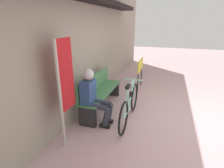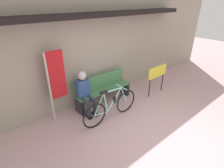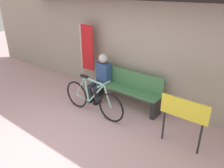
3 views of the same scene
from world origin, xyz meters
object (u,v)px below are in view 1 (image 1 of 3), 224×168
object	(u,v)px
park_bench_near	(100,93)
bicycle	(130,105)
banner_pole	(64,82)
person_seated	(93,93)
signboard	(140,67)

from	to	relation	value
park_bench_near	bicycle	xyz separation A→B (m)	(-0.35, -0.82, -0.04)
park_bench_near	banner_pole	bearing A→B (deg)	177.54
bicycle	person_seated	world-z (taller)	person_seated
park_bench_near	signboard	world-z (taller)	signboard
bicycle	signboard	distance (m)	2.04
person_seated	signboard	bearing A→B (deg)	-13.89
banner_pole	signboard	size ratio (longest dim) A/B	1.90
bicycle	banner_pole	world-z (taller)	banner_pole
bicycle	signboard	world-z (taller)	signboard
bicycle	person_seated	size ratio (longest dim) A/B	1.43
person_seated	banner_pole	xyz separation A→B (m)	(-0.69, 0.17, 0.43)
park_bench_near	bicycle	size ratio (longest dim) A/B	1.05
person_seated	signboard	xyz separation A→B (m)	(2.34, -0.58, 0.02)
banner_pole	park_bench_near	bearing A→B (deg)	-2.46
signboard	person_seated	bearing A→B (deg)	166.11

